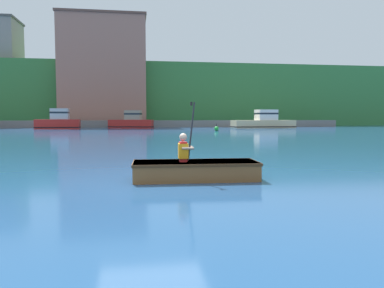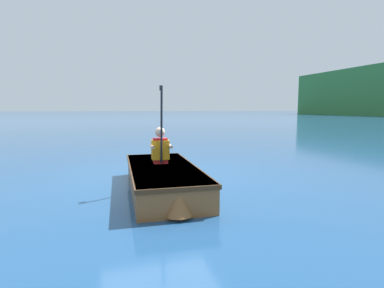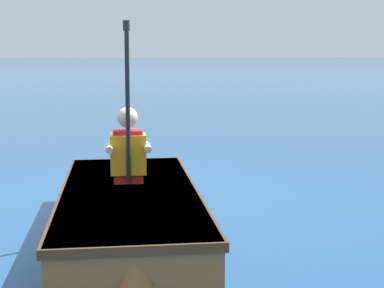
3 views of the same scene
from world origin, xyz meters
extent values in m
plane|color=navy|center=(0.00, 0.00, 0.00)|extent=(300.00, 300.00, 0.00)
cube|color=#387A3D|center=(0.00, 56.13, 4.68)|extent=(120.00, 20.00, 9.36)
cube|color=#9E6B5B|center=(-4.73, 48.90, 7.64)|extent=(11.86, 10.10, 15.28)
cube|color=brown|center=(-4.73, 48.90, 15.43)|extent=(12.16, 10.40, 0.30)
cube|color=slate|center=(0.00, 41.68, 0.45)|extent=(54.95, 2.40, 0.90)
cube|color=red|center=(-0.84, 38.05, 0.51)|extent=(5.54, 2.85, 1.03)
cube|color=black|center=(-0.84, 38.05, 0.18)|extent=(5.59, 2.90, 0.10)
cube|color=gray|center=(-0.58, 37.98, 1.60)|extent=(2.15, 1.73, 1.14)
cube|color=#19232D|center=(-0.58, 37.98, 1.74)|extent=(2.17, 1.75, 0.20)
cube|color=#CCB789|center=(15.39, 36.38, 0.48)|extent=(7.78, 2.79, 0.96)
cube|color=black|center=(15.39, 36.38, 0.17)|extent=(7.82, 2.83, 0.10)
cube|color=silver|center=(15.77, 36.39, 1.62)|extent=(2.47, 2.08, 1.31)
cube|color=#19232D|center=(15.77, 36.39, 1.78)|extent=(2.49, 2.10, 0.20)
cube|color=red|center=(-9.09, 36.30, 0.55)|extent=(4.89, 1.82, 1.09)
cube|color=black|center=(-9.09, 36.30, 0.19)|extent=(4.93, 1.86, 0.10)
cube|color=#B2B2B7|center=(-8.85, 36.30, 1.71)|extent=(1.99, 1.40, 1.24)
cube|color=#19232D|center=(-8.85, 36.30, 1.87)|extent=(2.01, 1.42, 0.20)
cube|color=brown|center=(0.96, -0.16, 0.20)|extent=(2.76, 1.14, 0.40)
cube|color=#482C16|center=(0.96, -0.16, 0.37)|extent=(2.80, 1.18, 0.06)
cube|color=#482C16|center=(0.96, -0.16, 0.36)|extent=(2.37, 0.94, 0.02)
cone|color=brown|center=(2.26, -0.22, 0.22)|extent=(0.37, 0.37, 0.36)
cube|color=brown|center=(0.76, -0.15, 0.35)|extent=(0.20, 0.98, 0.03)
cube|color=red|center=(0.69, -0.15, 0.62)|extent=(0.17, 0.25, 0.44)
cube|color=orange|center=(0.69, -0.15, 0.64)|extent=(0.22, 0.30, 0.33)
sphere|color=beige|center=(0.69, -0.15, 0.94)|extent=(0.17, 0.17, 0.17)
cylinder|color=beige|center=(0.77, -0.30, 0.71)|extent=(0.26, 0.07, 0.06)
cylinder|color=beige|center=(0.79, 0.00, 0.71)|extent=(0.26, 0.07, 0.06)
cylinder|color=#232328|center=(0.87, -0.16, 1.07)|extent=(0.17, 0.04, 1.29)
cylinder|color=black|center=(0.87, -0.16, 1.67)|extent=(0.05, 0.05, 0.08)
sphere|color=green|center=(7.61, 27.88, 0.22)|extent=(0.44, 0.44, 0.44)
cylinder|color=black|center=(7.61, 27.88, 0.58)|extent=(0.04, 0.04, 0.28)
camera|label=1|loc=(-0.35, -8.29, 1.39)|focal=35.00mm
camera|label=2|loc=(5.73, -1.06, 1.34)|focal=28.00mm
camera|label=3|loc=(5.48, -0.43, 1.47)|focal=55.00mm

